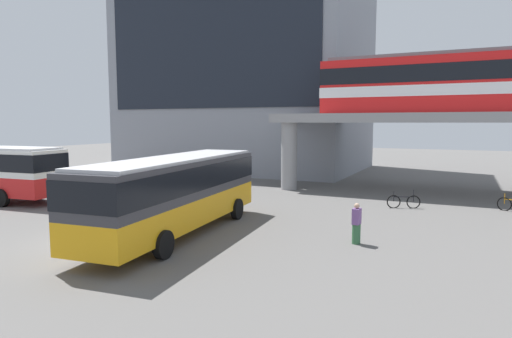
{
  "coord_description": "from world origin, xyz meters",
  "views": [
    {
      "loc": [
        13.07,
        -12.48,
        4.63
      ],
      "look_at": [
        3.22,
        8.27,
        2.2
      ],
      "focal_mm": 30.83,
      "sensor_mm": 36.0,
      "label": 1
    }
  ],
  "objects_px": {
    "pedestrian_walking_across": "(100,192)",
    "pedestrian_by_bike_rack": "(356,225)",
    "bus_main": "(176,187)",
    "station_building": "(248,60)",
    "bicycle_black": "(404,202)"
  },
  "relations": [
    {
      "from": "pedestrian_by_bike_rack",
      "to": "pedestrian_walking_across",
      "type": "bearing_deg",
      "value": 174.97
    },
    {
      "from": "bicycle_black",
      "to": "pedestrian_walking_across",
      "type": "relative_size",
      "value": 0.97
    },
    {
      "from": "bus_main",
      "to": "pedestrian_walking_across",
      "type": "bearing_deg",
      "value": 157.29
    },
    {
      "from": "bus_main",
      "to": "bicycle_black",
      "type": "bearing_deg",
      "value": 51.91
    },
    {
      "from": "pedestrian_walking_across",
      "to": "pedestrian_by_bike_rack",
      "type": "height_order",
      "value": "pedestrian_walking_across"
    },
    {
      "from": "pedestrian_walking_across",
      "to": "station_building",
      "type": "bearing_deg",
      "value": 95.72
    },
    {
      "from": "bus_main",
      "to": "pedestrian_walking_across",
      "type": "distance_m",
      "value": 7.93
    },
    {
      "from": "station_building",
      "to": "bus_main",
      "type": "distance_m",
      "value": 28.78
    },
    {
      "from": "bicycle_black",
      "to": "pedestrian_walking_across",
      "type": "height_order",
      "value": "pedestrian_walking_across"
    },
    {
      "from": "bus_main",
      "to": "bicycle_black",
      "type": "distance_m",
      "value": 12.74
    },
    {
      "from": "pedestrian_walking_across",
      "to": "bus_main",
      "type": "bearing_deg",
      "value": -22.71
    },
    {
      "from": "pedestrian_walking_across",
      "to": "pedestrian_by_bike_rack",
      "type": "distance_m",
      "value": 14.34
    },
    {
      "from": "bus_main",
      "to": "pedestrian_by_bike_rack",
      "type": "relative_size",
      "value": 7.11
    },
    {
      "from": "station_building",
      "to": "bicycle_black",
      "type": "distance_m",
      "value": 25.64
    },
    {
      "from": "pedestrian_by_bike_rack",
      "to": "station_building",
      "type": "bearing_deg",
      "value": 124.69
    }
  ]
}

